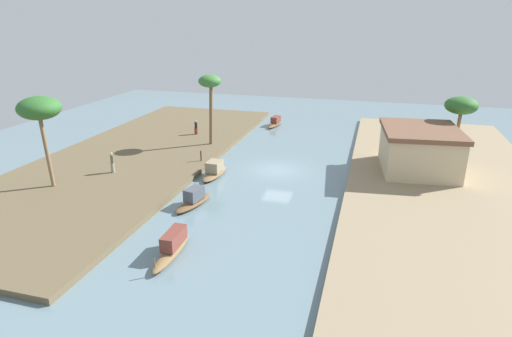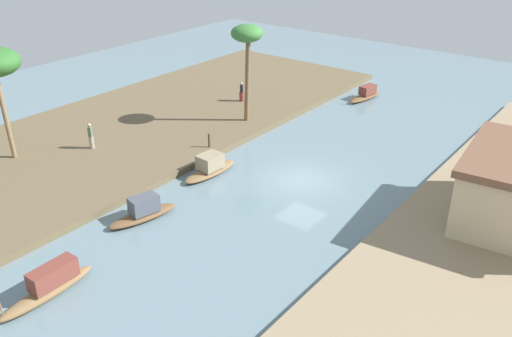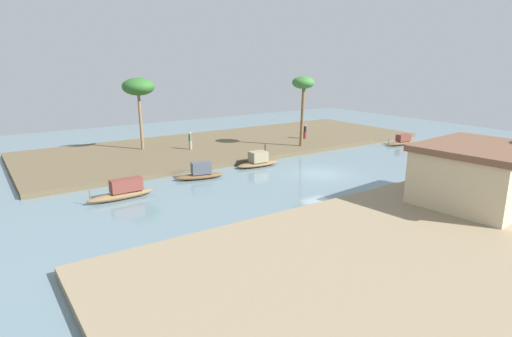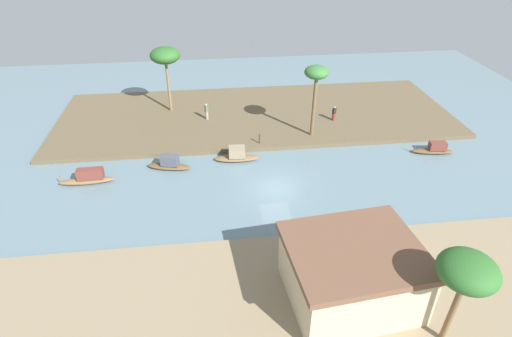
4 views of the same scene
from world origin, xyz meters
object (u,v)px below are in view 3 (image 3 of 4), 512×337
sampan_near_left_bank (402,141)px  palm_tree_left_far (138,88)px  sampan_open_hull (258,161)px  person_by_mooring (305,133)px  riverside_building (478,174)px  mooring_post (265,149)px  sampan_foreground (200,173)px  palm_tree_left_near (303,86)px  sampan_downstream_large (123,191)px  person_on_near_bank (190,141)px

sampan_near_left_bank → palm_tree_left_far: bearing=-17.1°
sampan_open_hull → person_by_mooring: 12.59m
riverside_building → mooring_post: bearing=-87.3°
sampan_foreground → palm_tree_left_far: palm_tree_left_far is taller
person_by_mooring → palm_tree_left_near: 7.03m
sampan_near_left_bank → sampan_downstream_large: size_ratio=0.88×
sampan_open_hull → sampan_foreground: bearing=9.7°
sampan_near_left_bank → person_on_near_bank: 22.99m
person_on_near_bank → sampan_near_left_bank: bearing=-61.1°
sampan_foreground → person_by_mooring: bearing=-144.0°
sampan_near_left_bank → riverside_building: 20.74m
person_on_near_bank → person_by_mooring: bearing=-45.6°
sampan_downstream_large → palm_tree_left_near: size_ratio=0.64×
sampan_foreground → riverside_building: (-11.19, 15.97, 1.81)m
palm_tree_left_near → riverside_building: bearing=82.7°
palm_tree_left_near → palm_tree_left_far: palm_tree_left_near is taller
sampan_near_left_bank → person_by_mooring: bearing=-35.0°
sampan_open_hull → sampan_downstream_large: sampan_downstream_large is taller
sampan_open_hull → person_on_near_bank: bearing=-70.1°
sampan_foreground → sampan_near_left_bank: sampan_foreground is taller
sampan_open_hull → person_by_mooring: person_by_mooring is taller
sampan_open_hull → mooring_post: 3.27m
mooring_post → riverside_building: 19.16m
riverside_building → person_on_near_bank: bearing=-78.6°
person_on_near_bank → person_by_mooring: 13.51m
sampan_downstream_large → riverside_building: size_ratio=0.58×
sampan_near_left_bank → riverside_building: size_ratio=0.51×
palm_tree_left_near → person_by_mooring: bearing=-135.1°
sampan_downstream_large → person_by_mooring: bearing=-161.3°
sampan_near_left_bank → palm_tree_left_near: palm_tree_left_near is taller
sampan_foreground → palm_tree_left_far: (0.45, -11.79, 6.02)m
mooring_post → riverside_building: (-2.80, 18.90, 1.39)m
palm_tree_left_near → palm_tree_left_far: size_ratio=1.01×
sampan_downstream_large → riverside_building: 22.96m
sampan_open_hull → riverside_building: 17.57m
sampan_near_left_bank → palm_tree_left_near: (10.80, -4.19, 6.12)m
sampan_foreground → sampan_open_hull: size_ratio=0.99×
palm_tree_left_near → palm_tree_left_far: bearing=-28.8°
sampan_open_hull → riverside_building: size_ratio=0.52×
sampan_open_hull → sampan_downstream_large: bearing=13.1°
person_by_mooring → palm_tree_left_far: bearing=130.5°
sampan_near_left_bank → mooring_post: size_ratio=4.14×
person_by_mooring → sampan_open_hull: bearing=176.1°
palm_tree_left_near → sampan_open_hull: bearing=22.8°
sampan_near_left_bank → sampan_downstream_large: (31.15, 1.34, 0.11)m
mooring_post → palm_tree_left_far: palm_tree_left_far is taller
sampan_downstream_large → palm_tree_left_near: bearing=-166.3°
sampan_foreground → palm_tree_left_far: 13.25m
mooring_post → palm_tree_left_far: size_ratio=0.14×
person_on_near_bank → sampan_open_hull: bearing=-110.5°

